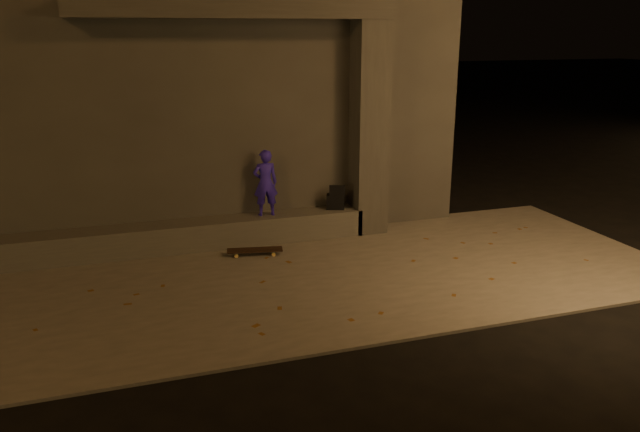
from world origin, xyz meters
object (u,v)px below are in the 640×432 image
object	(u,v)px
column	(369,130)
skateboard	(255,250)
backpack	(335,200)
skateboarder	(265,183)

from	to	relation	value
column	skateboard	bearing A→B (deg)	-163.45
column	skateboard	size ratio (longest dim) A/B	3.99
backpack	skateboard	xyz separation A→B (m)	(-1.59, -0.65, -0.52)
skateboarder	backpack	world-z (taller)	skateboarder
skateboarder	skateboard	world-z (taller)	skateboarder
skateboarder	skateboard	xyz separation A→B (m)	(-0.35, -0.65, -0.93)
backpack	skateboard	size ratio (longest dim) A/B	0.49
column	skateboard	distance (m)	2.86
backpack	column	bearing A→B (deg)	20.37
backpack	skateboarder	bearing A→B (deg)	-159.63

